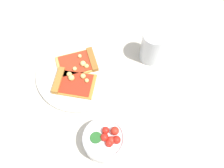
{
  "coord_description": "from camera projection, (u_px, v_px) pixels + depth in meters",
  "views": [
    {
      "loc": [
        0.08,
        0.37,
        0.68
      ],
      "look_at": [
        -0.1,
        0.09,
        0.03
      ],
      "focal_mm": 38.22,
      "sensor_mm": 36.0,
      "label": 1
    }
  ],
  "objects": [
    {
      "name": "ground_plane",
      "position": [
        73.0,
        82.0,
        0.77
      ],
      "size": [
        2.4,
        2.4,
        0.0
      ],
      "primitive_type": "plane",
      "color": "beige",
      "rests_on": "ground"
    },
    {
      "name": "plate",
      "position": [
        79.0,
        73.0,
        0.78
      ],
      "size": [
        0.28,
        0.28,
        0.01
      ],
      "primitive_type": "cylinder",
      "color": "white",
      "rests_on": "ground_plane"
    },
    {
      "name": "pizza_slice_near",
      "position": [
        72.0,
        82.0,
        0.75
      ],
      "size": [
        0.15,
        0.15,
        0.03
      ],
      "color": "gold",
      "rests_on": "plate"
    },
    {
      "name": "pizza_slice_far",
      "position": [
        80.0,
        63.0,
        0.78
      ],
      "size": [
        0.15,
        0.12,
        0.03
      ],
      "color": "#E5B256",
      "rests_on": "plate"
    },
    {
      "name": "salad_bowl",
      "position": [
        105.0,
        140.0,
        0.65
      ],
      "size": [
        0.12,
        0.12,
        0.08
      ],
      "color": "white",
      "rests_on": "ground_plane"
    },
    {
      "name": "soda_glass",
      "position": [
        152.0,
        47.0,
        0.77
      ],
      "size": [
        0.07,
        0.07,
        0.12
      ],
      "color": "silver",
      "rests_on": "ground_plane"
    }
  ]
}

